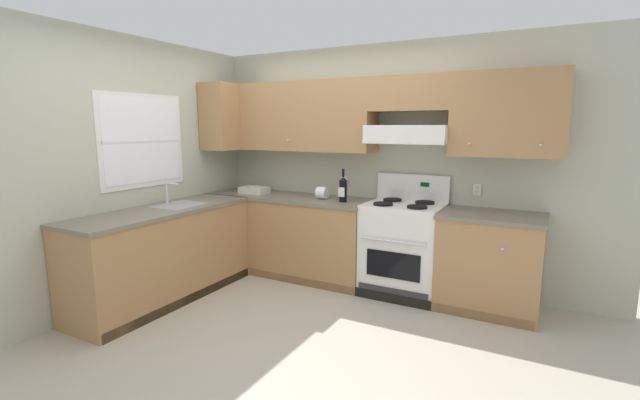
{
  "coord_description": "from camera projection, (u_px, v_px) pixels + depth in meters",
  "views": [
    {
      "loc": [
        2.07,
        -2.91,
        1.7
      ],
      "look_at": [
        0.12,
        0.7,
        1.0
      ],
      "focal_mm": 24.55,
      "sensor_mm": 36.0,
      "label": 1
    }
  ],
  "objects": [
    {
      "name": "ground_plane",
      "position": [
        269.0,
        325.0,
        3.78
      ],
      "size": [
        7.04,
        7.04,
        0.0
      ],
      "primitive_type": "plane",
      "color": "#B2AA99"
    },
    {
      "name": "wall_back",
      "position": [
        380.0,
        147.0,
        4.67
      ],
      "size": [
        4.68,
        0.57,
        2.55
      ],
      "color": "#B7BAA3",
      "rests_on": "ground_plane"
    },
    {
      "name": "counter_left_run",
      "position": [
        164.0,
        254.0,
        4.29
      ],
      "size": [
        0.63,
        1.91,
        1.13
      ],
      "color": "#A87A4C",
      "rests_on": "ground_plane"
    },
    {
      "name": "wine_bottle",
      "position": [
        343.0,
        189.0,
        4.57
      ],
      "size": [
        0.08,
        0.08,
        0.35
      ],
      "color": "black",
      "rests_on": "counter_back_run"
    },
    {
      "name": "paper_towel_roll",
      "position": [
        322.0,
        193.0,
        4.77
      ],
      "size": [
        0.11,
        0.13,
        0.13
      ],
      "color": "white",
      "rests_on": "counter_back_run"
    },
    {
      "name": "bowl",
      "position": [
        254.0,
        191.0,
        5.17
      ],
      "size": [
        0.33,
        0.21,
        0.08
      ],
      "color": "beige",
      "rests_on": "counter_back_run"
    },
    {
      "name": "wall_left",
      "position": [
        152.0,
        161.0,
        4.5
      ],
      "size": [
        0.47,
        4.0,
        2.55
      ],
      "color": "#B7BAA3",
      "rests_on": "ground_plane"
    },
    {
      "name": "stove",
      "position": [
        403.0,
        248.0,
        4.43
      ],
      "size": [
        0.76,
        0.62,
        1.2
      ],
      "color": "white",
      "rests_on": "ground_plane"
    },
    {
      "name": "counter_back_run",
      "position": [
        344.0,
        243.0,
        4.73
      ],
      "size": [
        3.6,
        0.65,
        0.91
      ],
      "color": "#A87A4C",
      "rests_on": "ground_plane"
    }
  ]
}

